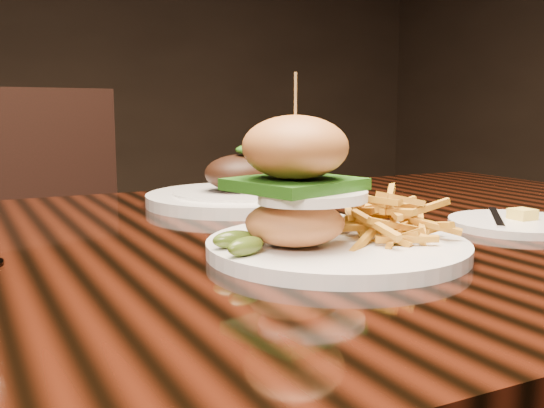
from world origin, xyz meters
name	(u,v)px	position (x,y,z in m)	size (l,w,h in m)	color
dining_table	(225,299)	(0.00, 0.00, 0.67)	(1.60, 0.90, 0.75)	black
burger_plate	(329,211)	(0.06, -0.13, 0.80)	(0.28, 0.28, 0.19)	silver
side_saucer	(516,223)	(0.36, -0.11, 0.76)	(0.17, 0.17, 0.02)	silver
ramekin	(307,228)	(0.07, -0.07, 0.77)	(0.07, 0.07, 0.03)	silver
far_dish	(240,193)	(0.12, 0.23, 0.77)	(0.30, 0.30, 0.10)	silver
chair_far	(53,259)	(-0.08, 0.89, 0.54)	(0.56, 0.57, 0.95)	black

